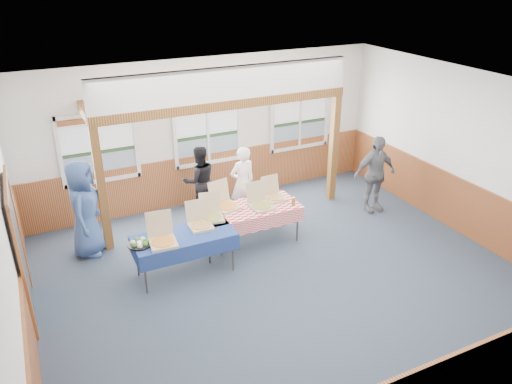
# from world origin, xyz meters

# --- Properties ---
(floor) EXTENTS (8.00, 8.00, 0.00)m
(floor) POSITION_xyz_m (0.00, 0.00, 0.00)
(floor) COLOR #2A3245
(floor) RESTS_ON ground
(ceiling) EXTENTS (8.00, 8.00, 0.00)m
(ceiling) POSITION_xyz_m (0.00, 0.00, 3.20)
(ceiling) COLOR white
(ceiling) RESTS_ON wall_back
(wall_back) EXTENTS (8.00, 0.00, 8.00)m
(wall_back) POSITION_xyz_m (0.00, 3.50, 1.60)
(wall_back) COLOR silver
(wall_back) RESTS_ON floor
(wall_front) EXTENTS (8.00, 0.00, 8.00)m
(wall_front) POSITION_xyz_m (0.00, -3.50, 1.60)
(wall_front) COLOR silver
(wall_front) RESTS_ON floor
(wall_left) EXTENTS (0.00, 8.00, 8.00)m
(wall_left) POSITION_xyz_m (-4.00, 0.00, 1.60)
(wall_left) COLOR silver
(wall_left) RESTS_ON floor
(wall_right) EXTENTS (0.00, 8.00, 8.00)m
(wall_right) POSITION_xyz_m (4.00, 0.00, 1.60)
(wall_right) COLOR silver
(wall_right) RESTS_ON floor
(wainscot_back) EXTENTS (7.98, 0.05, 1.10)m
(wainscot_back) POSITION_xyz_m (0.00, 3.48, 0.55)
(wainscot_back) COLOR brown
(wainscot_back) RESTS_ON floor
(wainscot_left) EXTENTS (0.05, 6.98, 1.10)m
(wainscot_left) POSITION_xyz_m (-3.98, 0.00, 0.55)
(wainscot_left) COLOR brown
(wainscot_left) RESTS_ON floor
(wainscot_right) EXTENTS (0.05, 6.98, 1.10)m
(wainscot_right) POSITION_xyz_m (3.98, 0.00, 0.55)
(wainscot_right) COLOR brown
(wainscot_right) RESTS_ON floor
(cased_opening) EXTENTS (0.06, 1.30, 2.10)m
(cased_opening) POSITION_xyz_m (-3.96, 0.90, 1.05)
(cased_opening) COLOR #333333
(cased_opening) RESTS_ON wall_left
(window_left) EXTENTS (1.56, 0.10, 1.46)m
(window_left) POSITION_xyz_m (-2.30, 3.46, 1.68)
(window_left) COLOR silver
(window_left) RESTS_ON wall_back
(window_mid) EXTENTS (1.56, 0.10, 1.46)m
(window_mid) POSITION_xyz_m (0.00, 3.46, 1.68)
(window_mid) COLOR silver
(window_mid) RESTS_ON wall_back
(window_right) EXTENTS (1.56, 0.10, 1.46)m
(window_right) POSITION_xyz_m (2.30, 3.46, 1.68)
(window_right) COLOR silver
(window_right) RESTS_ON wall_back
(post_left) EXTENTS (0.15, 0.15, 2.40)m
(post_left) POSITION_xyz_m (-2.50, 2.30, 1.20)
(post_left) COLOR #5A2A14
(post_left) RESTS_ON floor
(post_right) EXTENTS (0.15, 0.15, 2.40)m
(post_right) POSITION_xyz_m (2.50, 2.30, 1.20)
(post_right) COLOR #5A2A14
(post_right) RESTS_ON floor
(cross_beam) EXTENTS (5.15, 0.18, 0.18)m
(cross_beam) POSITION_xyz_m (0.00, 2.30, 2.49)
(cross_beam) COLOR #5A2A14
(cross_beam) RESTS_ON post_left
(table_left) EXTENTS (1.84, 1.13, 0.76)m
(table_left) POSITION_xyz_m (-1.45, 0.85, 0.70)
(table_left) COLOR #333333
(table_left) RESTS_ON floor
(table_right) EXTENTS (2.07, 1.09, 0.76)m
(table_right) POSITION_xyz_m (-0.06, 1.30, 0.70)
(table_right) COLOR #333333
(table_right) RESTS_ON floor
(pizza_box_a) EXTENTS (0.48, 0.57, 0.47)m
(pizza_box_a) POSITION_xyz_m (-1.85, 0.74, 0.83)
(pizza_box_a) COLOR tan
(pizza_box_a) RESTS_ON table_left
(pizza_box_b) EXTENTS (0.40, 0.48, 0.42)m
(pizza_box_b) POSITION_xyz_m (-1.10, 1.01, 0.82)
(pizza_box_b) COLOR tan
(pizza_box_b) RESTS_ON table_left
(pizza_box_c) EXTENTS (0.46, 0.53, 0.42)m
(pizza_box_c) POSITION_xyz_m (-0.80, 1.20, 0.82)
(pizza_box_c) COLOR tan
(pizza_box_c) RESTS_ON table_right
(pizza_box_d) EXTENTS (0.53, 0.60, 0.47)m
(pizza_box_d) POSITION_xyz_m (-0.42, 1.50, 0.83)
(pizza_box_d) COLOR tan
(pizza_box_d) RESTS_ON table_right
(pizza_box_e) EXTENTS (0.43, 0.51, 0.44)m
(pizza_box_e) POSITION_xyz_m (0.19, 1.23, 0.82)
(pizza_box_e) COLOR tan
(pizza_box_e) RESTS_ON table_right
(pizza_box_f) EXTENTS (0.39, 0.47, 0.41)m
(pizza_box_f) POSITION_xyz_m (0.59, 1.45, 0.82)
(pizza_box_f) COLOR tan
(pizza_box_f) RESTS_ON table_right
(veggie_tray) EXTENTS (0.40, 0.40, 0.09)m
(veggie_tray) POSITION_xyz_m (-2.20, 0.85, 0.79)
(veggie_tray) COLOR black
(veggie_tray) RESTS_ON table_left
(drink_glass) EXTENTS (0.07, 0.07, 0.15)m
(drink_glass) POSITION_xyz_m (0.79, 1.05, 0.83)
(drink_glass) COLOR #945F18
(drink_glass) RESTS_ON table_right
(woman_white) EXTENTS (0.61, 0.44, 1.57)m
(woman_white) POSITION_xyz_m (0.31, 2.35, 0.79)
(woman_white) COLOR white
(woman_white) RESTS_ON floor
(woman_black) EXTENTS (0.76, 0.60, 1.52)m
(woman_black) POSITION_xyz_m (-0.43, 2.90, 0.76)
(woman_black) COLOR black
(woman_black) RESTS_ON floor
(man_blue) EXTENTS (0.88, 1.05, 1.83)m
(man_blue) POSITION_xyz_m (-2.85, 2.26, 0.92)
(man_blue) COLOR #375289
(man_blue) RESTS_ON floor
(person_grey) EXTENTS (1.01, 0.47, 1.69)m
(person_grey) POSITION_xyz_m (2.98, 1.42, 0.84)
(person_grey) COLOR slate
(person_grey) RESTS_ON floor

